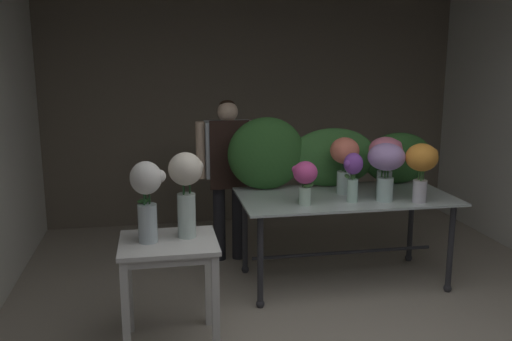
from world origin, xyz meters
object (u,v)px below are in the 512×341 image
object	(u,v)px
vase_sunset_hydrangea	(422,163)
vase_coral_tulips	(344,158)
vase_cream_lisianthus_tall	(186,186)
vase_violet_lilies	(353,172)
vase_lilac_anemones	(386,163)
vase_white_roses_tall	(147,195)
vase_fuchsia_freesia	(305,178)
vase_rosy_peonies	(386,156)
florist	(228,163)
side_table_white	(169,256)
display_table_glass	(344,208)

from	to	relation	value
vase_sunset_hydrangea	vase_coral_tulips	bearing A→B (deg)	143.48
vase_sunset_hydrangea	vase_cream_lisianthus_tall	size ratio (longest dim) A/B	0.83
vase_violet_lilies	vase_cream_lisianthus_tall	xyz separation A→B (m)	(-1.41, -0.57, 0.08)
vase_lilac_anemones	vase_sunset_hydrangea	size ratio (longest dim) A/B	0.99
vase_cream_lisianthus_tall	vase_white_roses_tall	bearing A→B (deg)	-167.86
vase_coral_tulips	vase_fuchsia_freesia	distance (m)	0.54
vase_sunset_hydrangea	vase_violet_lilies	size ratio (longest dim) A/B	1.19
vase_lilac_anemones	vase_rosy_peonies	xyz separation A→B (m)	(0.11, 0.25, 0.01)
vase_lilac_anemones	vase_cream_lisianthus_tall	world-z (taller)	vase_cream_lisianthus_tall
vase_lilac_anemones	vase_white_roses_tall	distance (m)	2.05
florist	vase_coral_tulips	size ratio (longest dim) A/B	3.16
side_table_white	florist	size ratio (longest dim) A/B	0.49
display_table_glass	vase_sunset_hydrangea	distance (m)	0.78
vase_coral_tulips	side_table_white	bearing A→B (deg)	-150.14
florist	vase_white_roses_tall	xyz separation A→B (m)	(-0.76, -1.59, 0.12)
vase_coral_tulips	vase_violet_lilies	size ratio (longest dim) A/B	1.21
display_table_glass	vase_violet_lilies	size ratio (longest dim) A/B	4.46
vase_lilac_anemones	vase_white_roses_tall	world-z (taller)	vase_white_roses_tall
florist	vase_violet_lilies	size ratio (longest dim) A/B	3.82
vase_violet_lilies	vase_sunset_hydrangea	bearing A→B (deg)	-11.96
vase_fuchsia_freesia	vase_sunset_hydrangea	size ratio (longest dim) A/B	0.73
display_table_glass	side_table_white	world-z (taller)	display_table_glass
vase_fuchsia_freesia	vase_cream_lisianthus_tall	distance (m)	1.14
display_table_glass	vase_violet_lilies	world-z (taller)	vase_violet_lilies
side_table_white	vase_coral_tulips	bearing A→B (deg)	29.86
vase_coral_tulips	florist	bearing A→B (deg)	143.65
display_table_glass	vase_violet_lilies	distance (m)	0.43
vase_fuchsia_freesia	vase_rosy_peonies	xyz separation A→B (m)	(0.81, 0.25, 0.11)
vase_fuchsia_freesia	vase_sunset_hydrangea	xyz separation A→B (m)	(0.97, -0.10, 0.10)
vase_coral_tulips	vase_sunset_hydrangea	xyz separation A→B (m)	(0.53, -0.39, 0.01)
florist	vase_sunset_hydrangea	size ratio (longest dim) A/B	3.20
vase_fuchsia_freesia	vase_cream_lisianthus_tall	world-z (taller)	vase_cream_lisianthus_tall
vase_sunset_hydrangea	vase_violet_lilies	bearing A→B (deg)	168.04
display_table_glass	vase_sunset_hydrangea	xyz separation A→B (m)	(0.54, -0.33, 0.45)
vase_violet_lilies	side_table_white	bearing A→B (deg)	-158.01
florist	vase_fuchsia_freesia	bearing A→B (deg)	-63.32
vase_violet_lilies	vase_white_roses_tall	size ratio (longest dim) A/B	0.75
vase_violet_lilies	vase_white_roses_tall	xyz separation A→B (m)	(-1.68, -0.62, 0.05)
vase_coral_tulips	vase_fuchsia_freesia	size ratio (longest dim) A/B	1.38
vase_lilac_anemones	vase_white_roses_tall	xyz separation A→B (m)	(-1.96, -0.60, -0.03)
vase_rosy_peonies	vase_violet_lilies	bearing A→B (deg)	-149.64
vase_fuchsia_freesia	vase_cream_lisianthus_tall	xyz separation A→B (m)	(-0.99, -0.55, 0.11)
side_table_white	florist	world-z (taller)	florist
vase_coral_tulips	vase_white_roses_tall	world-z (taller)	vase_white_roses_tall
display_table_glass	vase_fuchsia_freesia	xyz separation A→B (m)	(-0.43, -0.23, 0.35)
display_table_glass	florist	bearing A→B (deg)	140.94
side_table_white	vase_violet_lilies	distance (m)	1.72
vase_fuchsia_freesia	vase_white_roses_tall	bearing A→B (deg)	-154.35
vase_fuchsia_freesia	vase_violet_lilies	world-z (taller)	vase_violet_lilies
vase_lilac_anemones	vase_cream_lisianthus_tall	size ratio (longest dim) A/B	0.82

